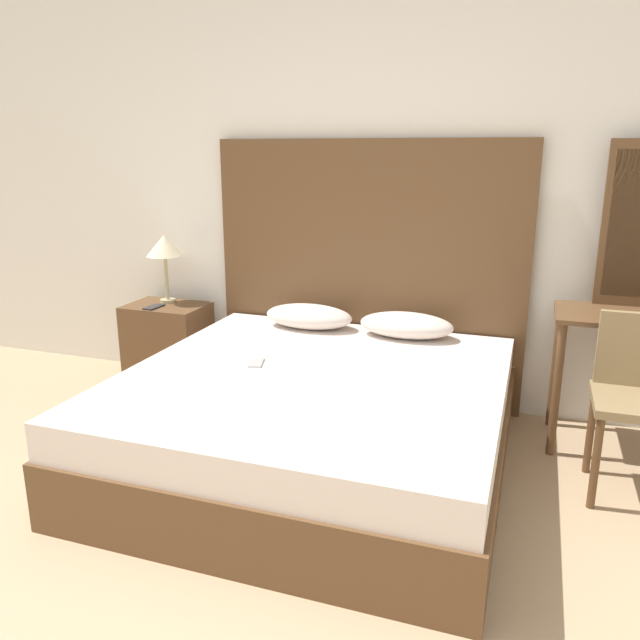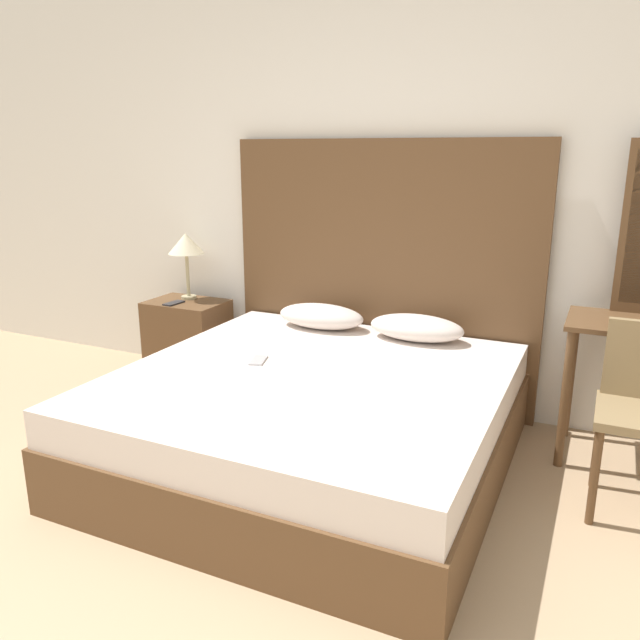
{
  "view_description": "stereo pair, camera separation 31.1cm",
  "coord_description": "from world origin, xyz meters",
  "px_view_note": "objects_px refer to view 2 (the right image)",
  "views": [
    {
      "loc": [
        0.97,
        -1.04,
        1.57
      ],
      "look_at": [
        -0.02,
        1.8,
        0.75
      ],
      "focal_mm": 35.0,
      "sensor_mm": 36.0,
      "label": 1
    },
    {
      "loc": [
        1.25,
        -0.93,
        1.57
      ],
      "look_at": [
        -0.02,
        1.8,
        0.75
      ],
      "focal_mm": 35.0,
      "sensor_mm": 36.0,
      "label": 2
    }
  ],
  "objects_px": {
    "bed": "(312,420)",
    "table_lamp": "(186,245)",
    "phone_on_nightstand": "(174,303)",
    "nightstand": "(188,341)",
    "phone_on_bed": "(258,360)"
  },
  "relations": [
    {
      "from": "table_lamp",
      "to": "phone_on_nightstand",
      "type": "bearing_deg",
      "value": -89.97
    },
    {
      "from": "phone_on_bed",
      "to": "nightstand",
      "type": "distance_m",
      "value": 1.24
    },
    {
      "from": "nightstand",
      "to": "table_lamp",
      "type": "xyz_separation_m",
      "value": [
        -0.03,
        0.07,
        0.66
      ]
    },
    {
      "from": "phone_on_nightstand",
      "to": "table_lamp",
      "type": "bearing_deg",
      "value": 90.03
    },
    {
      "from": "bed",
      "to": "table_lamp",
      "type": "distance_m",
      "value": 1.73
    },
    {
      "from": "bed",
      "to": "phone_on_bed",
      "type": "bearing_deg",
      "value": 172.7
    },
    {
      "from": "phone_on_bed",
      "to": "nightstand",
      "type": "xyz_separation_m",
      "value": [
        -0.99,
        0.71,
        -0.22
      ]
    },
    {
      "from": "table_lamp",
      "to": "phone_on_nightstand",
      "type": "height_order",
      "value": "table_lamp"
    },
    {
      "from": "table_lamp",
      "to": "phone_on_nightstand",
      "type": "relative_size",
      "value": 2.95
    },
    {
      "from": "phone_on_nightstand",
      "to": "nightstand",
      "type": "bearing_deg",
      "value": 72.17
    },
    {
      "from": "phone_on_bed",
      "to": "table_lamp",
      "type": "height_order",
      "value": "table_lamp"
    },
    {
      "from": "nightstand",
      "to": "table_lamp",
      "type": "height_order",
      "value": "table_lamp"
    },
    {
      "from": "bed",
      "to": "phone_on_nightstand",
      "type": "height_order",
      "value": "phone_on_nightstand"
    },
    {
      "from": "nightstand",
      "to": "phone_on_nightstand",
      "type": "relative_size",
      "value": 3.65
    },
    {
      "from": "bed",
      "to": "table_lamp",
      "type": "xyz_separation_m",
      "value": [
        -1.35,
        0.82,
        0.69
      ]
    }
  ]
}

